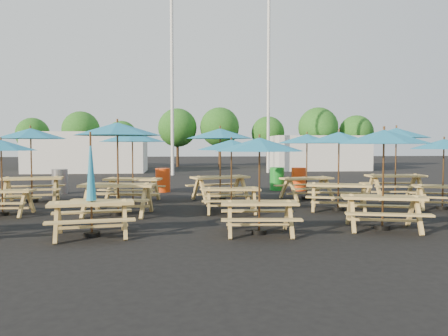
{
  "coord_description": "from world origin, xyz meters",
  "views": [
    {
      "loc": [
        -1.5,
        -13.53,
        1.89
      ],
      "look_at": [
        0.0,
        1.5,
        1.1
      ],
      "focal_mm": 35.0,
      "sensor_mm": 36.0,
      "label": 1
    }
  ],
  "objects": [
    {
      "name": "picnic_unit_8",
      "position": [
        -0.15,
        1.26,
        2.15
      ],
      "size": [
        2.92,
        2.92,
        2.48
      ],
      "rotation": [
        0.0,
        0.0,
        0.32
      ],
      "color": "tan",
      "rests_on": "ground"
    },
    {
      "name": "picnic_unit_14",
      "position": [
        6.07,
        1.17,
        2.19
      ],
      "size": [
        2.46,
        2.46,
        2.52
      ],
      "rotation": [
        0.0,
        0.0,
        -0.05
      ],
      "color": "tan",
      "rests_on": "ground"
    },
    {
      "name": "picnic_unit_2",
      "position": [
        -6.41,
        1.4,
        2.14
      ],
      "size": [
        2.63,
        2.63,
        2.47
      ],
      "rotation": [
        0.0,
        0.0,
        0.16
      ],
      "color": "tan",
      "rests_on": "ground"
    },
    {
      "name": "picnic_unit_4",
      "position": [
        -3.19,
        -1.56,
        2.19
      ],
      "size": [
        2.65,
        2.65,
        2.53
      ],
      "rotation": [
        0.0,
        0.0,
        -0.14
      ],
      "color": "tan",
      "rests_on": "ground"
    },
    {
      "name": "mast_1",
      "position": [
        4.5,
        16.0,
        6.0
      ],
      "size": [
        0.2,
        0.2,
        12.0
      ],
      "primitive_type": "cylinder",
      "color": "silver",
      "rests_on": "ground"
    },
    {
      "name": "ground",
      "position": [
        0.0,
        0.0,
        0.0
      ],
      "size": [
        120.0,
        120.0,
        0.0
      ],
      "primitive_type": "plane",
      "color": "black",
      "rests_on": "ground"
    },
    {
      "name": "picnic_unit_10",
      "position": [
        3.04,
        -1.37,
        1.99
      ],
      "size": [
        2.71,
        2.71,
        2.29
      ],
      "rotation": [
        0.0,
        0.0,
        -0.33
      ],
      "color": "tan",
      "rests_on": "ground"
    },
    {
      "name": "event_tent_0",
      "position": [
        -8.0,
        18.0,
        1.4
      ],
      "size": [
        8.0,
        4.0,
        2.8
      ],
      "primitive_type": "cube",
      "color": "silver",
      "rests_on": "ground"
    },
    {
      "name": "tree_3",
      "position": [
        -1.75,
        24.72,
        3.41
      ],
      "size": [
        3.36,
        3.36,
        5.09
      ],
      "color": "#382314",
      "rests_on": "ground"
    },
    {
      "name": "tree_6",
      "position": [
        10.23,
        22.9,
        3.43
      ],
      "size": [
        3.38,
        3.38,
        5.13
      ],
      "color": "#382314",
      "rests_on": "ground"
    },
    {
      "name": "picnic_unit_11",
      "position": [
        2.87,
        1.27,
        1.99
      ],
      "size": [
        2.6,
        2.6,
        2.29
      ],
      "rotation": [
        0.0,
        0.0,
        0.25
      ],
      "color": "tan",
      "rests_on": "ground"
    },
    {
      "name": "event_tent_1",
      "position": [
        9.0,
        19.0,
        1.3
      ],
      "size": [
        7.0,
        4.0,
        2.6
      ],
      "primitive_type": "cube",
      "color": "silver",
      "rests_on": "ground"
    },
    {
      "name": "picnic_unit_9",
      "position": [
        3.0,
        -4.22,
        1.96
      ],
      "size": [
        2.56,
        2.56,
        2.26
      ],
      "rotation": [
        0.0,
        0.0,
        -0.26
      ],
      "color": "tan",
      "rests_on": "ground"
    },
    {
      "name": "waste_bin_0",
      "position": [
        -6.19,
        3.97,
        0.48
      ],
      "size": [
        0.6,
        0.6,
        0.96
      ],
      "primitive_type": "cylinder",
      "color": "gray",
      "rests_on": "ground"
    },
    {
      "name": "mast_0",
      "position": [
        -2.0,
        14.0,
        6.0
      ],
      "size": [
        0.2,
        0.2,
        12.0
      ],
      "primitive_type": "cylinder",
      "color": "silver",
      "rests_on": "ground"
    },
    {
      "name": "tree_1",
      "position": [
        -9.74,
        23.9,
        3.15
      ],
      "size": [
        3.11,
        3.11,
        4.72
      ],
      "color": "#382314",
      "rests_on": "ground"
    },
    {
      "name": "waste_bin_3",
      "position": [
        3.39,
        4.17,
        0.48
      ],
      "size": [
        0.6,
        0.6,
        0.96
      ],
      "primitive_type": "cylinder",
      "color": "#E63F0D",
      "rests_on": "ground"
    },
    {
      "name": "tree_4",
      "position": [
        1.9,
        24.26,
        3.46
      ],
      "size": [
        3.41,
        3.41,
        5.17
      ],
      "color": "#382314",
      "rests_on": "ground"
    },
    {
      "name": "waste_bin_1",
      "position": [
        -2.22,
        4.2,
        0.48
      ],
      "size": [
        0.6,
        0.6,
        0.96
      ],
      "primitive_type": "cylinder",
      "color": "#E63F0D",
      "rests_on": "ground"
    },
    {
      "name": "picnic_unit_3",
      "position": [
        -3.34,
        -4.36,
        0.89
      ],
      "size": [
        1.92,
        1.74,
        2.17
      ],
      "rotation": [
        0.0,
        0.0,
        0.17
      ],
      "color": "tan",
      "rests_on": "ground"
    },
    {
      "name": "picnic_unit_5",
      "position": [
        -3.09,
        1.21,
        2.04
      ],
      "size": [
        2.6,
        2.6,
        2.35
      ],
      "rotation": [
        0.0,
        0.0,
        -0.21
      ],
      "color": "tan",
      "rests_on": "ground"
    },
    {
      "name": "picnic_unit_1",
      "position": [
        -6.28,
        -1.33,
        1.78
      ],
      "size": [
        1.96,
        1.96,
        2.05
      ],
      "rotation": [
        0.0,
        0.0,
        -0.03
      ],
      "color": "tan",
      "rests_on": "ground"
    },
    {
      "name": "waste_bin_2",
      "position": [
        2.54,
        4.44,
        0.48
      ],
      "size": [
        0.6,
        0.6,
        0.96
      ],
      "primitive_type": "cylinder",
      "color": "#178324",
      "rests_on": "ground"
    },
    {
      "name": "tree_2",
      "position": [
        -6.39,
        23.65,
        2.62
      ],
      "size": [
        2.59,
        2.59,
        3.93
      ],
      "color": "#382314",
      "rests_on": "ground"
    },
    {
      "name": "picnic_unit_7",
      "position": [
        -0.09,
        -1.47,
        1.79
      ],
      "size": [
        2.06,
        2.06,
        2.07
      ],
      "rotation": [
        0.0,
        0.0,
        -0.08
      ],
      "color": "tan",
      "rests_on": "ground"
    },
    {
      "name": "picnic_unit_6",
      "position": [
        0.16,
        -4.44,
        1.8
      ],
      "size": [
        2.09,
        2.09,
        2.07
      ],
      "rotation": [
        0.0,
        0.0,
        -0.09
      ],
      "color": "tan",
      "rests_on": "ground"
    },
    {
      "name": "tree_7",
      "position": [
        13.63,
        22.92,
        2.99
      ],
      "size": [
        2.95,
        2.95,
        4.48
      ],
      "color": "#382314",
      "rests_on": "ground"
    },
    {
      "name": "tree_0",
      "position": [
        -14.07,
        25.25,
        2.83
      ],
      "size": [
        2.8,
        2.8,
        4.24
      ],
      "color": "#382314",
      "rests_on": "ground"
    },
    {
      "name": "picnic_unit_13",
      "position": [
        6.21,
        -1.42,
        1.81
      ],
      "size": [
        2.46,
        2.46,
        2.09
      ],
      "rotation": [
        0.0,
        0.0,
        -0.33
      ],
      "color": "tan",
      "rests_on": "ground"
    },
    {
      "name": "tree_5",
      "position": [
        6.22,
        24.67,
        2.97
      ],
      "size": [
        2.94,
        2.94,
        4.45
      ],
      "color": "#382314",
      "rests_on": "ground"
    }
  ]
}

